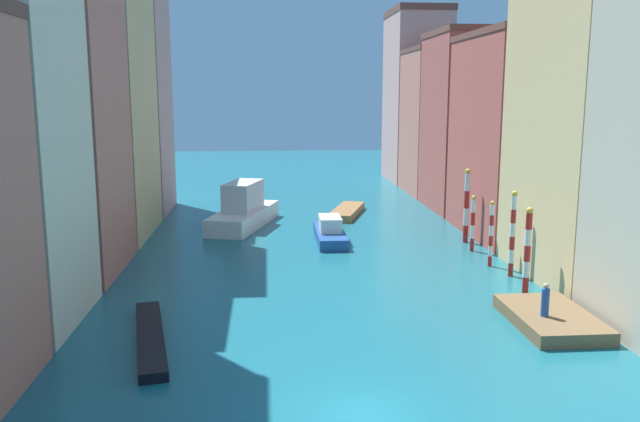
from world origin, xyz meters
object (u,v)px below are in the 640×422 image
Objects in this scene: mooring_pole_4 at (467,205)px; gondola_black at (150,337)px; mooring_pole_0 at (527,249)px; person_on_dock at (545,301)px; mooring_pole_3 at (473,223)px; vaporetto_white at (244,210)px; waterfront_dock at (551,318)px; mooring_pole_1 at (513,233)px; mooring_pole_2 at (491,233)px; motorboat_1 at (347,211)px; motorboat_0 at (330,232)px.

mooring_pole_4 is 26.07m from gondola_black.
person_on_dock is at bearing -103.64° from mooring_pole_0.
person_on_dock is at bearing -95.29° from mooring_pole_3.
waterfront_dock is at bearing -58.37° from vaporetto_white.
waterfront_dock is at bearing -93.31° from mooring_pole_3.
mooring_pole_0 reaches higher than waterfront_dock.
mooring_pole_3 is (0.83, 14.28, 1.64)m from waterfront_dock.
person_on_dock is at bearing -137.88° from waterfront_dock.
mooring_pole_3 reaches higher than gondola_black.
mooring_pole_0 reaches higher than vaporetto_white.
mooring_pole_4 reaches higher than waterfront_dock.
person_on_dock is 0.15× the size of vaporetto_white.
person_on_dock is at bearing 0.36° from gondola_black.
mooring_pole_4 reaches higher than vaporetto_white.
mooring_pole_1 is at bearing -86.83° from mooring_pole_3.
mooring_pole_1 is 0.58× the size of gondola_black.
waterfront_dock is 0.67× the size of gondola_black.
person_on_dock is at bearing -96.58° from mooring_pole_2.
vaporetto_white is at bearing 138.53° from mooring_pole_2.
mooring_pole_1 is 0.66× the size of motorboat_1.
mooring_pole_0 is at bearing -90.37° from mooring_pole_3.
mooring_pole_2 is 0.39× the size of vaporetto_white.
person_on_dock is at bearing -79.26° from motorboat_1.
motorboat_0 is at bearing 172.56° from mooring_pole_4.
mooring_pole_2 is (-0.06, 5.44, -0.29)m from mooring_pole_0.
motorboat_1 is (-7.14, 11.27, -2.40)m from mooring_pole_4.
mooring_pole_1 reaches higher than mooring_pole_3.
mooring_pole_3 is 0.44× the size of gondola_black.
mooring_pole_1 is at bearing 82.82° from mooring_pole_0.
motorboat_0 is at bearing 62.92° from gondola_black.
mooring_pole_4 is at bearing 85.95° from mooring_pole_2.
mooring_pole_1 is at bearing -90.02° from mooring_pole_4.
mooring_pole_3 reaches higher than person_on_dock.
mooring_pole_4 reaches higher than mooring_pole_1.
mooring_pole_2 is 0.59× the size of motorboat_0.
mooring_pole_2 is at bearing -40.45° from motorboat_0.
waterfront_dock is 18.02m from gondola_black.
person_on_dock is 28.41m from vaporetto_white.
mooring_pole_0 is (0.77, 4.90, 2.07)m from waterfront_dock.
mooring_pole_1 is 14.03m from motorboat_0.
mooring_pole_2 is (1.25, 10.83, 0.76)m from person_on_dock.
mooring_pole_3 is at bearing 89.63° from mooring_pole_0.
mooring_pole_0 is at bearing 76.36° from person_on_dock.
mooring_pole_3 is 0.36× the size of vaporetto_white.
motorboat_0 is (-9.60, 10.04, -1.92)m from mooring_pole_1.
mooring_pole_4 is at bearing -57.62° from motorboat_1.
gondola_black is at bearing -149.70° from mooring_pole_2.
motorboat_0 is at bearing 124.80° from mooring_pole_0.
mooring_pole_1 is at bearing -44.97° from vaporetto_white.
mooring_pole_0 reaches higher than mooring_pole_2.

